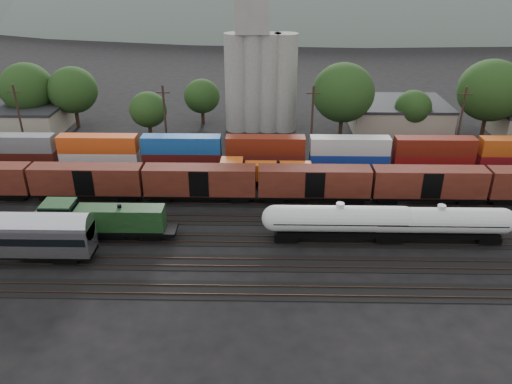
{
  "coord_description": "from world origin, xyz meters",
  "views": [
    {
      "loc": [
        4.43,
        -56.2,
        31.23
      ],
      "look_at": [
        3.27,
        2.0,
        3.0
      ],
      "focal_mm": 35.0,
      "sensor_mm": 36.0,
      "label": 1
    }
  ],
  "objects_px": {
    "tank_car_a": "(339,220)",
    "grain_silo": "(260,71)",
    "orange_locomotive": "(259,172)",
    "green_locomotive": "(96,220)"
  },
  "relations": [
    {
      "from": "orange_locomotive",
      "to": "grain_silo",
      "type": "distance_m",
      "value": 27.51
    },
    {
      "from": "tank_car_a",
      "to": "green_locomotive",
      "type": "bearing_deg",
      "value": 180.0
    },
    {
      "from": "tank_car_a",
      "to": "orange_locomotive",
      "type": "xyz_separation_m",
      "value": [
        -9.53,
        15.0,
        -0.52
      ]
    },
    {
      "from": "tank_car_a",
      "to": "orange_locomotive",
      "type": "height_order",
      "value": "tank_car_a"
    },
    {
      "from": "orange_locomotive",
      "to": "grain_silo",
      "type": "relative_size",
      "value": 0.55
    },
    {
      "from": "orange_locomotive",
      "to": "tank_car_a",
      "type": "bearing_deg",
      "value": -57.57
    },
    {
      "from": "green_locomotive",
      "to": "grain_silo",
      "type": "bearing_deg",
      "value": 65.35
    },
    {
      "from": "green_locomotive",
      "to": "tank_car_a",
      "type": "distance_m",
      "value": 28.66
    },
    {
      "from": "tank_car_a",
      "to": "orange_locomotive",
      "type": "distance_m",
      "value": 17.78
    },
    {
      "from": "tank_car_a",
      "to": "grain_silo",
      "type": "distance_m",
      "value": 43.0
    }
  ]
}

